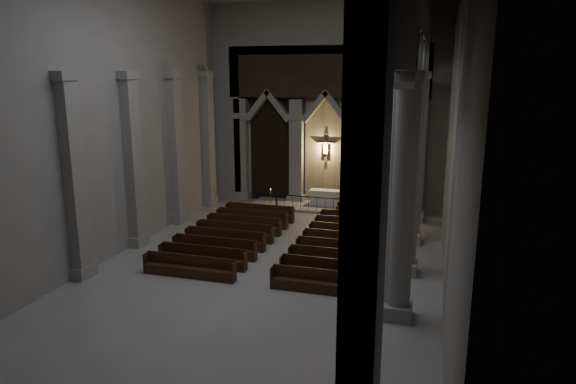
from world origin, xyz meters
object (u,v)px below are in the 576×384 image
at_px(altar, 325,197).
at_px(worshipper, 339,213).
at_px(candle_stand_right, 360,210).
at_px(altar_rail, 317,202).
at_px(candle_stand_left, 271,205).
at_px(pews, 285,243).

height_order(altar, worshipper, worshipper).
bearing_deg(candle_stand_right, worshipper, -122.09).
relative_size(altar_rail, candle_stand_right, 3.19).
relative_size(altar_rail, candle_stand_left, 3.69).
distance_m(altar_rail, worshipper, 2.35).
bearing_deg(worshipper, altar_rail, 115.02).
bearing_deg(altar, pews, -91.21).
height_order(candle_stand_left, candle_stand_right, candle_stand_right).
xyz_separation_m(altar, worshipper, (1.45, -3.07, -0.02)).
height_order(candle_stand_left, worshipper, candle_stand_left).
relative_size(altar, candle_stand_right, 1.16).
bearing_deg(candle_stand_left, pews, -66.38).
bearing_deg(pews, worshipper, 71.48).
xyz_separation_m(altar_rail, candle_stand_right, (2.54, -0.24, -0.22)).
distance_m(altar_rail, candle_stand_left, 2.74).
relative_size(candle_stand_left, pews, 0.15).
bearing_deg(candle_stand_left, altar, 31.33).
xyz_separation_m(candle_stand_right, worshipper, (-0.92, -1.47, 0.17)).
height_order(altar_rail, worshipper, worshipper).
distance_m(altar, candle_stand_left, 3.36).
bearing_deg(altar, candle_stand_left, -148.67).
distance_m(altar_rail, pews, 6.55).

